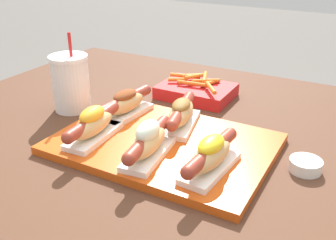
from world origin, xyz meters
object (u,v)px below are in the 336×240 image
(sauce_bowl, at_px, (306,165))
(fries_basket, at_px, (196,90))
(hot_dog_0, at_px, (93,124))
(hot_dog_3, at_px, (125,103))
(hot_dog_2, at_px, (211,155))
(serving_tray, at_px, (164,144))
(hot_dog_4, at_px, (181,113))
(hot_dog_1, at_px, (148,141))
(drink_cup, at_px, (71,83))

(sauce_bowl, distance_m, fries_basket, 0.43)
(hot_dog_0, distance_m, hot_dog_3, 0.13)
(hot_dog_0, relative_size, hot_dog_2, 1.00)
(hot_dog_3, bearing_deg, serving_tray, -24.76)
(hot_dog_0, height_order, hot_dog_4, hot_dog_0)
(serving_tray, height_order, sauce_bowl, sauce_bowl)
(sauce_bowl, bearing_deg, hot_dog_0, -164.35)
(hot_dog_1, relative_size, drink_cup, 0.94)
(hot_dog_0, xyz_separation_m, hot_dog_3, (-0.01, 0.13, -0.00))
(hot_dog_0, bearing_deg, serving_tray, 25.63)
(hot_dog_4, distance_m, drink_cup, 0.32)
(serving_tray, bearing_deg, hot_dog_3, 155.24)
(drink_cup, bearing_deg, fries_basket, 43.55)
(drink_cup, relative_size, fries_basket, 1.02)
(drink_cup, xyz_separation_m, fries_basket, (0.25, 0.24, -0.05))
(hot_dog_2, bearing_deg, hot_dog_4, 133.37)
(serving_tray, height_order, hot_dog_1, hot_dog_1)
(hot_dog_2, xyz_separation_m, drink_cup, (-0.45, 0.13, 0.02))
(hot_dog_3, bearing_deg, hot_dog_2, -24.78)
(hot_dog_2, relative_size, sauce_bowl, 3.05)
(drink_cup, bearing_deg, hot_dog_0, -36.89)
(serving_tray, relative_size, hot_dog_1, 2.37)
(hot_dog_1, xyz_separation_m, sauce_bowl, (0.28, 0.13, -0.04))
(hot_dog_1, distance_m, hot_dog_3, 0.21)
(hot_dog_4, distance_m, sauce_bowl, 0.29)
(hot_dog_0, bearing_deg, hot_dog_3, 92.65)
(serving_tray, distance_m, fries_basket, 0.31)
(hot_dog_1, xyz_separation_m, hot_dog_4, (-0.01, 0.15, -0.00))
(hot_dog_2, distance_m, hot_dog_3, 0.31)
(hot_dog_2, height_order, drink_cup, drink_cup)
(hot_dog_3, distance_m, sauce_bowl, 0.43)
(hot_dog_0, bearing_deg, hot_dog_1, -3.71)
(serving_tray, relative_size, fries_basket, 2.27)
(serving_tray, height_order, drink_cup, drink_cup)
(drink_cup, height_order, fries_basket, drink_cup)
(hot_dog_1, height_order, fries_basket, hot_dog_1)
(hot_dog_4, bearing_deg, drink_cup, -177.61)
(hot_dog_0, relative_size, hot_dog_4, 1.02)
(hot_dog_0, height_order, drink_cup, drink_cup)
(hot_dog_0, relative_size, sauce_bowl, 3.05)
(hot_dog_2, bearing_deg, hot_dog_3, 155.22)
(hot_dog_1, relative_size, fries_basket, 0.96)
(fries_basket, bearing_deg, hot_dog_2, -61.30)
(hot_dog_0, xyz_separation_m, fries_basket, (0.07, 0.37, -0.03))
(hot_dog_4, xyz_separation_m, fries_basket, (-0.07, 0.22, -0.03))
(hot_dog_2, bearing_deg, hot_dog_0, -179.37)
(serving_tray, distance_m, drink_cup, 0.33)
(serving_tray, xyz_separation_m, fries_basket, (-0.06, 0.30, 0.01))
(serving_tray, distance_m, hot_dog_1, 0.09)
(hot_dog_4, xyz_separation_m, sauce_bowl, (0.29, -0.03, -0.04))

